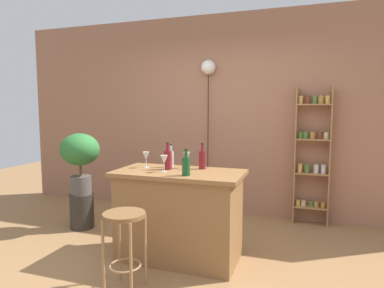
# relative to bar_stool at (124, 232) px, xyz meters

# --- Properties ---
(ground) EXTENTS (12.00, 12.00, 0.00)m
(ground) POSITION_rel_bar_stool_xyz_m (0.21, 0.41, -0.49)
(ground) COLOR olive
(back_wall) EXTENTS (6.40, 0.10, 2.80)m
(back_wall) POSITION_rel_bar_stool_xyz_m (0.21, 2.36, 0.91)
(back_wall) COLOR #9E6B51
(back_wall) RESTS_ON ground
(kitchen_counter) EXTENTS (1.26, 0.65, 0.89)m
(kitchen_counter) POSITION_rel_bar_stool_xyz_m (0.21, 0.71, -0.04)
(kitchen_counter) COLOR olive
(kitchen_counter) RESTS_ON ground
(bar_stool) EXTENTS (0.35, 0.35, 0.66)m
(bar_stool) POSITION_rel_bar_stool_xyz_m (0.00, 0.00, 0.00)
(bar_stool) COLOR #997047
(bar_stool) RESTS_ON ground
(spice_shelf) EXTENTS (0.44, 0.15, 1.77)m
(spice_shelf) POSITION_rel_bar_stool_xyz_m (1.45, 2.21, 0.44)
(spice_shelf) COLOR #9E7042
(spice_shelf) RESTS_ON ground
(plant_stool) EXTENTS (0.29, 0.29, 0.43)m
(plant_stool) POSITION_rel_bar_stool_xyz_m (-1.27, 1.12, -0.27)
(plant_stool) COLOR #2D2823
(plant_stool) RESTS_ON ground
(potted_plant) EXTENTS (0.50, 0.45, 0.76)m
(potted_plant) POSITION_rel_bar_stool_xyz_m (-1.27, 1.12, 0.44)
(potted_plant) COLOR #514C47
(potted_plant) RESTS_ON plant_stool
(bottle_olive_oil) EXTENTS (0.07, 0.07, 0.26)m
(bottle_olive_oil) POSITION_rel_bar_stool_xyz_m (0.38, 0.90, 0.49)
(bottle_olive_oil) COLOR maroon
(bottle_olive_oil) RESTS_ON kitchen_counter
(bottle_soda_blue) EXTENTS (0.06, 0.06, 0.24)m
(bottle_soda_blue) POSITION_rel_bar_stool_xyz_m (0.04, 0.90, 0.49)
(bottle_soda_blue) COLOR #B2B2B7
(bottle_soda_blue) RESTS_ON kitchen_counter
(bottle_sauce_amber) EXTENTS (0.08, 0.08, 0.25)m
(bottle_sauce_amber) POSITION_rel_bar_stool_xyz_m (0.35, 0.53, 0.49)
(bottle_sauce_amber) COLOR #194C23
(bottle_sauce_amber) RESTS_ON kitchen_counter
(bottle_vinegar) EXTENTS (0.08, 0.08, 0.27)m
(bottle_vinegar) POSITION_rel_bar_stool_xyz_m (0.06, 0.76, 0.50)
(bottle_vinegar) COLOR maroon
(bottle_vinegar) RESTS_ON kitchen_counter
(wine_glass_left) EXTENTS (0.07, 0.07, 0.16)m
(wine_glass_left) POSITION_rel_bar_stool_xyz_m (0.09, 0.62, 0.51)
(wine_glass_left) COLOR silver
(wine_glass_left) RESTS_ON kitchen_counter
(wine_glass_center) EXTENTS (0.07, 0.07, 0.16)m
(wine_glass_center) POSITION_rel_bar_stool_xyz_m (0.22, 0.90, 0.51)
(wine_glass_center) COLOR silver
(wine_glass_center) RESTS_ON kitchen_counter
(wine_glass_right) EXTENTS (0.07, 0.07, 0.16)m
(wine_glass_right) POSITION_rel_bar_stool_xyz_m (-0.19, 0.79, 0.51)
(wine_glass_right) COLOR silver
(wine_glass_right) RESTS_ON kitchen_counter
(pendant_globe_light) EXTENTS (0.20, 0.20, 2.17)m
(pendant_globe_light) POSITION_rel_bar_stool_xyz_m (0.05, 2.25, 1.54)
(pendant_globe_light) COLOR black
(pendant_globe_light) RESTS_ON ground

